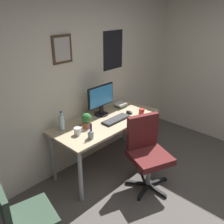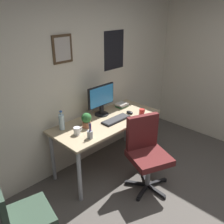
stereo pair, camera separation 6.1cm
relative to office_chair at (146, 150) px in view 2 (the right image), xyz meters
name	(u,v)px [view 2 (the right image)]	position (x,y,z in m)	size (l,w,h in m)	color
wall_back	(73,77)	(-0.27, 1.07, 0.77)	(4.40, 0.10, 2.60)	beige
desk	(107,125)	(-0.06, 0.65, 0.13)	(1.57, 0.68, 0.74)	tan
office_chair	(146,150)	(0.00, 0.00, 0.00)	(0.60, 0.61, 0.95)	#591E1E
side_chair	(19,215)	(-1.60, 0.18, -0.03)	(0.50, 0.50, 0.88)	#334738
monitor	(101,99)	(0.01, 0.83, 0.45)	(0.46, 0.20, 0.43)	black
keyboard	(116,120)	(0.02, 0.55, 0.23)	(0.43, 0.15, 0.03)	black
computer_mouse	(130,112)	(0.32, 0.56, 0.23)	(0.06, 0.11, 0.04)	black
water_bottle	(62,122)	(-0.64, 0.86, 0.32)	(0.07, 0.07, 0.25)	silver
coffee_mug_near	(142,112)	(0.40, 0.40, 0.26)	(0.11, 0.07, 0.09)	red
coffee_mug_far	(77,131)	(-0.59, 0.62, 0.26)	(0.12, 0.08, 0.09)	white
potted_plant	(86,120)	(-0.38, 0.68, 0.32)	(0.13, 0.13, 0.20)	brown
pen_cup	(90,134)	(-0.54, 0.43, 0.27)	(0.07, 0.07, 0.20)	#9EA0A5
book_stack_left	(122,105)	(0.42, 0.81, 0.25)	(0.19, 0.15, 0.07)	#33723F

